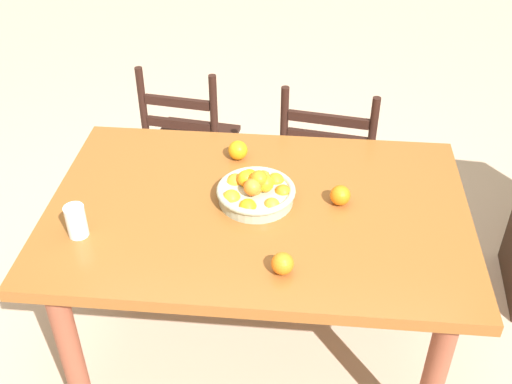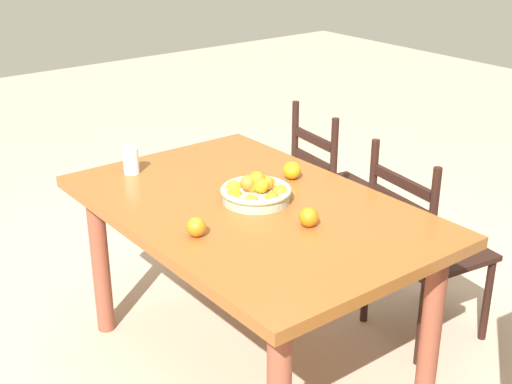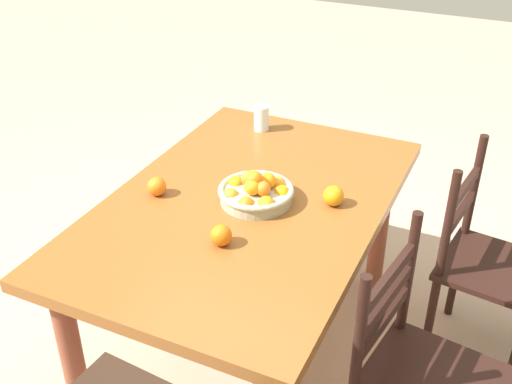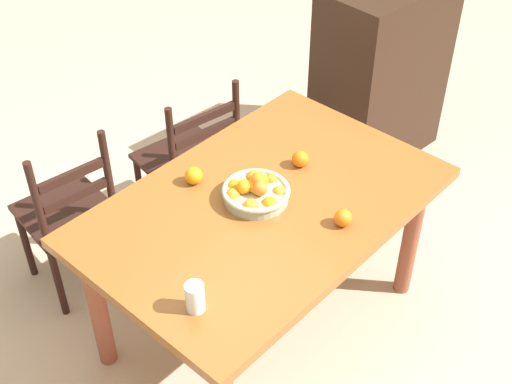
% 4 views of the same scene
% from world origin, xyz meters
% --- Properties ---
extents(ground_plane, '(12.00, 12.00, 0.00)m').
position_xyz_m(ground_plane, '(0.00, 0.00, 0.00)').
color(ground_plane, tan).
extents(dining_table, '(1.53, 1.00, 0.77)m').
position_xyz_m(dining_table, '(0.00, 0.00, 0.67)').
color(dining_table, brown).
rests_on(dining_table, ground).
extents(chair_near_window, '(0.46, 0.46, 0.93)m').
position_xyz_m(chair_near_window, '(-0.42, 0.87, 0.45)').
color(chair_near_window, black).
rests_on(chair_near_window, ground).
extents(chair_by_cabinet, '(0.51, 0.51, 0.93)m').
position_xyz_m(chair_by_cabinet, '(0.28, 0.76, 0.44)').
color(chair_by_cabinet, black).
rests_on(chair_by_cabinet, ground).
extents(fruit_bowl, '(0.29, 0.29, 0.13)m').
position_xyz_m(fruit_bowl, '(-0.01, 0.03, 0.82)').
color(fruit_bowl, '#A4A98E').
rests_on(fruit_bowl, dining_table).
extents(orange_loose_0, '(0.07, 0.07, 0.07)m').
position_xyz_m(orange_loose_0, '(0.30, 0.04, 0.81)').
color(orange_loose_0, orange).
rests_on(orange_loose_0, dining_table).
extents(orange_loose_1, '(0.08, 0.08, 0.08)m').
position_xyz_m(orange_loose_1, '(-0.11, 0.31, 0.81)').
color(orange_loose_1, orange).
rests_on(orange_loose_1, dining_table).
extents(orange_loose_2, '(0.07, 0.07, 0.07)m').
position_xyz_m(orange_loose_2, '(0.11, -0.33, 0.81)').
color(orange_loose_2, orange).
rests_on(orange_loose_2, dining_table).
extents(drinking_glass, '(0.07, 0.07, 0.12)m').
position_xyz_m(drinking_glass, '(-0.60, -0.21, 0.83)').
color(drinking_glass, silver).
rests_on(drinking_glass, dining_table).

